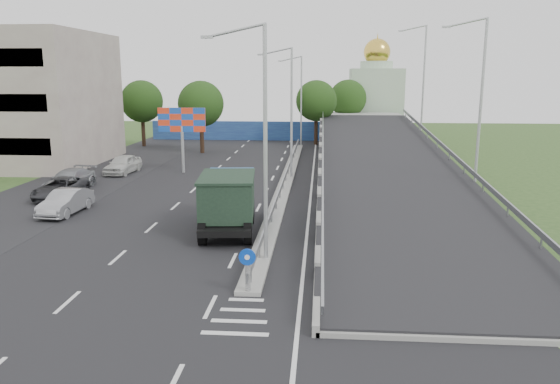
# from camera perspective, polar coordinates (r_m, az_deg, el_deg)

# --- Properties ---
(ground) EXTENTS (160.00, 160.00, 0.00)m
(ground) POSITION_cam_1_polar(r_m,az_deg,el_deg) (19.06, -4.26, -13.28)
(ground) COLOR #2D4C1E
(ground) RESTS_ON ground
(road_surface) EXTENTS (26.00, 90.00, 0.04)m
(road_surface) POSITION_cam_1_polar(r_m,az_deg,el_deg) (38.32, -4.26, -0.21)
(road_surface) COLOR black
(road_surface) RESTS_ON ground
(parking_strip) EXTENTS (8.00, 90.00, 0.05)m
(parking_strip) POSITION_cam_1_polar(r_m,az_deg,el_deg) (42.26, -21.97, 0.10)
(parking_strip) COLOR black
(parking_strip) RESTS_ON ground
(median) EXTENTS (1.00, 44.00, 0.20)m
(median) POSITION_cam_1_polar(r_m,az_deg,el_deg) (41.88, 0.62, 1.03)
(median) COLOR gray
(median) RESTS_ON ground
(overpass_ramp) EXTENTS (10.00, 50.00, 3.50)m
(overpass_ramp) POSITION_cam_1_polar(r_m,az_deg,el_deg) (41.79, 10.95, 3.08)
(overpass_ramp) COLOR gray
(overpass_ramp) RESTS_ON ground
(median_guardrail) EXTENTS (0.09, 44.00, 0.71)m
(median_guardrail) POSITION_cam_1_polar(r_m,az_deg,el_deg) (41.76, 0.62, 1.90)
(median_guardrail) COLOR gray
(median_guardrail) RESTS_ON median
(sign_bollard) EXTENTS (0.64, 0.23, 1.67)m
(sign_bollard) POSITION_cam_1_polar(r_m,az_deg,el_deg) (20.64, -3.40, -8.11)
(sign_bollard) COLOR black
(sign_bollard) RESTS_ON median
(lamp_post_near) EXTENTS (2.74, 0.18, 10.08)m
(lamp_post_near) POSITION_cam_1_polar(r_m,az_deg,el_deg) (23.27, -2.01, 6.30)
(lamp_post_near) COLOR #B2B5B7
(lamp_post_near) RESTS_ON median
(lamp_post_mid) EXTENTS (2.74, 0.18, 10.08)m
(lamp_post_mid) POSITION_cam_1_polar(r_m,az_deg,el_deg) (43.15, 0.96, 9.00)
(lamp_post_mid) COLOR #B2B5B7
(lamp_post_mid) RESTS_ON median
(lamp_post_far) EXTENTS (2.74, 0.18, 10.08)m
(lamp_post_far) POSITION_cam_1_polar(r_m,az_deg,el_deg) (63.11, 2.06, 9.99)
(lamp_post_far) COLOR #B2B5B7
(lamp_post_far) RESTS_ON median
(blue_wall) EXTENTS (30.00, 0.50, 2.40)m
(blue_wall) POSITION_cam_1_polar(r_m,az_deg,el_deg) (69.68, -1.16, 6.39)
(blue_wall) COLOR navy
(blue_wall) RESTS_ON ground
(church) EXTENTS (7.00, 7.00, 13.80)m
(church) POSITION_cam_1_polar(r_m,az_deg,el_deg) (77.41, 9.94, 9.84)
(church) COLOR #B2CCAD
(church) RESTS_ON ground
(billboard) EXTENTS (4.00, 0.24, 5.50)m
(billboard) POSITION_cam_1_polar(r_m,az_deg,el_deg) (46.67, -10.22, 7.05)
(billboard) COLOR #B2B5B7
(billboard) RESTS_ON ground
(tree_left_mid) EXTENTS (4.80, 4.80, 7.60)m
(tree_left_mid) POSITION_cam_1_polar(r_m,az_deg,el_deg) (58.48, -8.26, 9.08)
(tree_left_mid) COLOR black
(tree_left_mid) RESTS_ON ground
(tree_median_far) EXTENTS (4.80, 4.80, 7.60)m
(tree_median_far) POSITION_cam_1_polar(r_m,az_deg,el_deg) (65.08, 3.82, 9.48)
(tree_median_far) COLOR black
(tree_median_far) RESTS_ON ground
(tree_left_far) EXTENTS (4.80, 4.80, 7.60)m
(tree_left_far) POSITION_cam_1_polar(r_m,az_deg,el_deg) (65.44, -14.24, 9.15)
(tree_left_far) COLOR black
(tree_left_far) RESTS_ON ground
(tree_ramp_far) EXTENTS (4.80, 4.80, 7.60)m
(tree_ramp_far) POSITION_cam_1_polar(r_m,az_deg,el_deg) (72.15, 7.10, 9.67)
(tree_ramp_far) COLOR black
(tree_ramp_far) RESTS_ON ground
(dump_truck) EXTENTS (3.30, 7.30, 3.12)m
(dump_truck) POSITION_cam_1_polar(r_m,az_deg,el_deg) (29.27, -5.38, -0.63)
(dump_truck) COLOR black
(dump_truck) RESTS_ON ground
(parked_car_b) EXTENTS (1.78, 4.51, 1.46)m
(parked_car_b) POSITION_cam_1_polar(r_m,az_deg,el_deg) (35.04, -21.48, -0.98)
(parked_car_b) COLOR #95969A
(parked_car_b) RESTS_ON ground
(parked_car_c) EXTENTS (2.29, 4.94, 1.37)m
(parked_car_c) POSITION_cam_1_polar(r_m,az_deg,el_deg) (39.65, -21.98, 0.36)
(parked_car_c) COLOR #2B2C30
(parked_car_c) RESTS_ON ground
(parked_car_d) EXTENTS (2.46, 5.28, 1.49)m
(parked_car_d) POSITION_cam_1_polar(r_m,az_deg,el_deg) (42.18, -21.13, 1.18)
(parked_car_d) COLOR gray
(parked_car_d) RESTS_ON ground
(parked_car_e) EXTENTS (2.21, 4.74, 1.57)m
(parked_car_e) POSITION_cam_1_polar(r_m,az_deg,el_deg) (47.90, -16.11, 2.79)
(parked_car_e) COLOR silver
(parked_car_e) RESTS_ON ground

